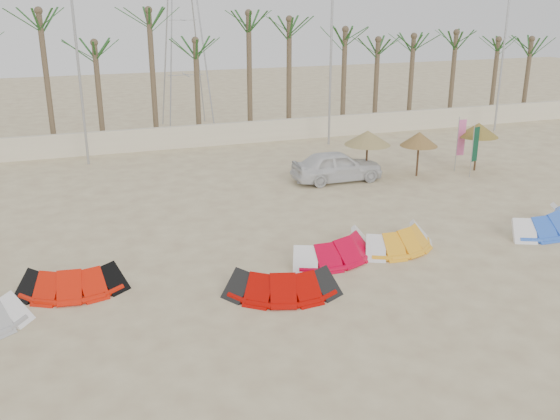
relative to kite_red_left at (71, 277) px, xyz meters
name	(u,v)px	position (x,y,z in m)	size (l,w,h in m)	color
ground	(350,320)	(7.30, -4.58, -0.42)	(120.00, 120.00, 0.00)	beige
boundary_wall	(191,136)	(7.30, 17.42, 0.23)	(60.00, 0.30, 1.30)	beige
palm_line	(193,33)	(7.97, 18.92, 6.03)	(52.00, 4.00, 7.70)	brown
lamp_b	(78,54)	(1.34, 15.42, 5.35)	(1.25, 0.14, 11.00)	#A5A8AD
lamp_c	(332,46)	(15.34, 15.42, 5.35)	(1.25, 0.14, 11.00)	#A5A8AD
lamp_d	(505,41)	(27.34, 15.42, 5.35)	(1.25, 0.14, 11.00)	#A5A8AD
pylon	(188,127)	(8.30, 23.42, -0.42)	(3.00, 3.00, 14.00)	#A5A8AD
kite_red_left	(71,277)	(0.00, 0.00, 0.00)	(3.34, 1.85, 0.90)	red
kite_red_mid	(279,279)	(5.99, -2.24, 0.00)	(3.69, 2.30, 0.90)	#A70500
kite_red_right	(332,245)	(8.63, -0.25, 0.00)	(3.93, 2.60, 0.90)	red
kite_orange	(396,237)	(11.11, -0.30, 0.00)	(3.40, 2.28, 0.90)	#FFA81C
kite_blue	(539,219)	(17.25, -0.48, 0.00)	(3.93, 2.55, 0.90)	blue
parasol_left	(368,138)	(14.17, 8.17, 1.59)	(2.27, 2.27, 2.37)	#4C331E
parasol_mid	(419,139)	(16.70, 7.59, 1.46)	(1.87, 1.87, 2.24)	#4C331E
parasol_right	(478,130)	(20.07, 7.53, 1.70)	(2.04, 2.04, 2.48)	#4C331E
flag_pink	(460,139)	(19.16, 7.70, 1.26)	(0.45, 0.05, 2.82)	#A5A8AD
flag_green	(476,146)	(19.24, 6.53, 1.15)	(0.44, 0.14, 2.65)	#A5A8AD
car	(337,166)	(12.55, 8.10, 0.33)	(1.78, 4.41, 1.50)	silver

